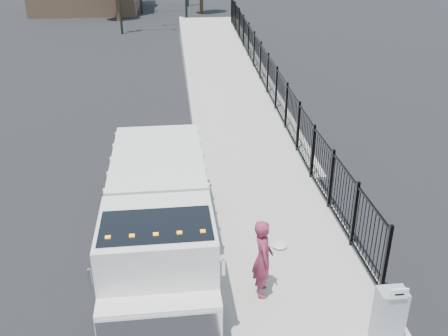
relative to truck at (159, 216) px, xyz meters
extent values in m
plane|color=black|center=(1.37, 0.19, -1.42)|extent=(120.00, 120.00, 0.00)
cube|color=#9E998E|center=(3.30, -1.81, -1.36)|extent=(3.55, 12.00, 0.12)
cube|color=#ADAAA3|center=(1.37, -1.81, -1.34)|extent=(0.30, 12.00, 0.16)
cube|color=#9E998E|center=(3.50, 16.19, -1.42)|extent=(3.95, 24.06, 3.19)
cube|color=black|center=(4.92, 12.19, -0.52)|extent=(0.10, 28.00, 1.80)
cube|color=black|center=(0.00, 0.37, -0.89)|extent=(1.04, 6.61, 0.21)
cube|color=silver|center=(0.02, -1.86, 0.08)|extent=(2.30, 2.16, 1.94)
cube|color=silver|center=(0.03, -3.08, -0.40)|extent=(2.29, 0.70, 0.97)
cube|color=silver|center=(0.03, -3.43, -0.40)|extent=(2.23, 0.10, 0.83)
cube|color=black|center=(0.02, -2.10, 0.67)|extent=(2.15, 1.28, 0.83)
cube|color=silver|center=(-0.02, 1.63, 0.08)|extent=(2.37, 4.10, 1.65)
cube|color=silver|center=(-1.19, -2.84, 0.52)|extent=(0.06, 0.06, 0.34)
cube|color=silver|center=(1.24, -2.82, 0.52)|extent=(0.06, 0.06, 0.34)
cube|color=orange|center=(-0.85, -2.45, 1.07)|extent=(0.10, 0.08, 0.06)
cube|color=orange|center=(-0.41, -2.45, 1.07)|extent=(0.10, 0.08, 0.06)
cube|color=orange|center=(0.02, -2.44, 1.07)|extent=(0.10, 0.08, 0.06)
cube|color=orange|center=(0.46, -2.44, 1.07)|extent=(0.10, 0.08, 0.06)
cube|color=orange|center=(0.90, -2.44, 1.07)|extent=(0.10, 0.08, 0.06)
cylinder|color=black|center=(-0.99, -2.55, -0.93)|extent=(0.32, 0.97, 0.97)
cylinder|color=black|center=(1.04, -2.53, -0.93)|extent=(0.32, 0.97, 0.97)
cylinder|color=black|center=(-1.04, 2.21, -0.93)|extent=(0.32, 0.97, 0.97)
cylinder|color=black|center=(1.00, 2.23, -0.93)|extent=(0.32, 0.97, 0.97)
cylinder|color=black|center=(-1.05, 3.27, -0.93)|extent=(0.32, 0.97, 0.97)
cylinder|color=black|center=(0.99, 3.29, -0.93)|extent=(0.32, 0.97, 0.97)
imported|color=maroon|center=(2.26, -1.43, -0.36)|extent=(0.48, 0.71, 1.89)
cube|color=gray|center=(4.47, -3.15, -0.67)|extent=(0.55, 0.40, 1.25)
cube|color=white|center=(4.47, -3.37, 0.06)|extent=(0.35, 0.04, 0.22)
ellipsoid|color=silver|center=(3.04, 0.31, -1.25)|extent=(0.43, 0.43, 0.11)
cylinder|color=#382314|center=(-4.05, 37.08, 0.18)|extent=(0.36, 0.36, 3.20)
camera|label=1|loc=(0.45, -10.31, 6.19)|focal=40.00mm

